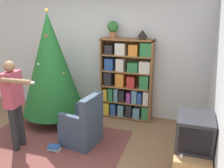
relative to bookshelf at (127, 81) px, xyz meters
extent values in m
plane|color=#846042|center=(-0.68, -1.89, -0.82)|extent=(14.00, 14.00, 0.00)
cube|color=silver|center=(-0.68, 0.22, 0.48)|extent=(8.00, 0.10, 2.60)
cube|color=brown|center=(-0.97, -1.46, -0.81)|extent=(2.51, 1.75, 0.01)
cube|color=brown|center=(-0.53, 0.01, 0.02)|extent=(0.03, 0.29, 1.68)
cube|color=brown|center=(0.50, 0.01, 0.02)|extent=(0.03, 0.29, 1.68)
cube|color=brown|center=(-0.01, 0.01, 0.85)|extent=(1.05, 0.29, 0.03)
cube|color=brown|center=(-0.01, 0.15, 0.02)|extent=(1.05, 0.01, 1.68)
cube|color=brown|center=(-0.01, 0.01, -0.79)|extent=(1.02, 0.29, 0.03)
cube|color=gold|center=(-0.42, 0.00, -0.64)|extent=(0.12, 0.28, 0.26)
cube|color=#284C93|center=(-0.27, 0.00, -0.64)|extent=(0.11, 0.27, 0.26)
cube|color=#5B899E|center=(-0.10, -0.02, -0.65)|extent=(0.12, 0.23, 0.25)
cube|color=#232328|center=(0.07, -0.01, -0.64)|extent=(0.12, 0.25, 0.27)
cube|color=#5B899E|center=(0.23, -0.03, -0.66)|extent=(0.14, 0.21, 0.22)
cube|color=#2D7A42|center=(0.41, -0.03, -0.63)|extent=(0.14, 0.21, 0.27)
cube|color=brown|center=(-0.01, 0.01, -0.46)|extent=(1.02, 0.29, 0.03)
cube|color=gold|center=(-0.44, 0.00, -0.32)|extent=(0.08, 0.26, 0.24)
cube|color=#2D7A42|center=(-0.33, -0.03, -0.31)|extent=(0.09, 0.22, 0.27)
cube|color=#5B899E|center=(-0.21, -0.02, -0.31)|extent=(0.08, 0.23, 0.27)
cube|color=#232328|center=(-0.09, -0.01, -0.32)|extent=(0.10, 0.25, 0.25)
cube|color=#843889|center=(0.06, -0.03, -0.34)|extent=(0.09, 0.21, 0.21)
cube|color=#5B899E|center=(0.18, -0.03, -0.31)|extent=(0.10, 0.21, 0.27)
cube|color=#284C93|center=(0.29, -0.03, -0.32)|extent=(0.08, 0.20, 0.24)
cube|color=beige|center=(0.42, 0.00, -0.31)|extent=(0.11, 0.27, 0.27)
cube|color=brown|center=(-0.01, 0.01, -0.13)|extent=(1.02, 0.29, 0.03)
cube|color=#232328|center=(-0.39, -0.01, 0.03)|extent=(0.15, 0.25, 0.28)
cube|color=orange|center=(-0.13, -0.02, 0.02)|extent=(0.16, 0.23, 0.27)
cube|color=#B22D28|center=(0.10, -0.02, 0.00)|extent=(0.16, 0.23, 0.23)
cube|color=#2D7A42|center=(0.37, -0.02, 0.02)|extent=(0.18, 0.23, 0.27)
cube|color=brown|center=(-0.01, 0.01, 0.20)|extent=(1.02, 0.29, 0.03)
cube|color=#284C93|center=(-0.36, 0.00, 0.33)|extent=(0.17, 0.27, 0.24)
cube|color=beige|center=(-0.13, -0.03, 0.34)|extent=(0.16, 0.22, 0.25)
cube|color=#2D7A42|center=(0.13, -0.02, 0.31)|extent=(0.20, 0.24, 0.19)
cube|color=beige|center=(0.36, 0.00, 0.33)|extent=(0.21, 0.27, 0.23)
cube|color=brown|center=(-0.01, 0.01, 0.53)|extent=(1.02, 0.29, 0.03)
cube|color=#232328|center=(-0.36, -0.01, 0.64)|extent=(0.15, 0.26, 0.18)
cube|color=beige|center=(-0.13, -0.03, 0.66)|extent=(0.20, 0.22, 0.23)
cube|color=orange|center=(0.13, -0.03, 0.65)|extent=(0.18, 0.22, 0.22)
cube|color=#2D7A42|center=(0.38, -0.02, 0.68)|extent=(0.22, 0.23, 0.26)
cube|color=tan|center=(1.34, -1.56, -0.58)|extent=(0.47, 0.88, 0.48)
cube|color=#28282D|center=(1.34, -1.56, -0.12)|extent=(0.48, 0.55, 0.45)
cube|color=black|center=(1.34, -1.84, -0.12)|extent=(0.39, 0.01, 0.35)
cube|color=white|center=(1.20, -1.83, -0.33)|extent=(0.04, 0.12, 0.02)
cylinder|color=#4C3323|center=(-1.39, -0.60, -0.77)|extent=(0.36, 0.36, 0.10)
cylinder|color=brown|center=(-1.39, -0.60, -0.66)|extent=(0.08, 0.08, 0.12)
cone|color=#1E6028|center=(-1.39, -0.60, 0.38)|extent=(1.23, 1.23, 1.96)
sphere|color=silver|center=(-1.47, -0.49, 0.90)|extent=(0.05, 0.05, 0.05)
sphere|color=gold|center=(-1.07, -0.70, 0.26)|extent=(0.05, 0.05, 0.05)
sphere|color=#B74C93|center=(-1.39, -0.30, 0.35)|extent=(0.06, 0.06, 0.06)
sphere|color=gold|center=(-1.22, -0.47, 0.65)|extent=(0.05, 0.05, 0.05)
sphere|color=silver|center=(-1.41, -0.25, 0.20)|extent=(0.06, 0.06, 0.06)
sphere|color=red|center=(-1.63, -0.39, 0.28)|extent=(0.05, 0.05, 0.05)
sphere|color=red|center=(-1.36, -0.72, 0.95)|extent=(0.05, 0.05, 0.05)
sphere|color=gold|center=(-0.94, -0.67, -0.16)|extent=(0.05, 0.05, 0.05)
sphere|color=#B74C93|center=(-1.54, -0.48, 0.70)|extent=(0.07, 0.07, 0.07)
sphere|color=silver|center=(-1.48, -0.86, 0.44)|extent=(0.05, 0.05, 0.05)
sphere|color=#E5CC4C|center=(-1.39, -0.60, 1.40)|extent=(0.07, 0.07, 0.07)
cube|color=#334256|center=(-0.50, -1.24, -0.61)|extent=(0.65, 0.65, 0.42)
cube|color=#334256|center=(-0.27, -1.28, -0.15)|extent=(0.22, 0.57, 0.50)
cube|color=#334256|center=(-0.46, -1.00, -0.30)|extent=(0.51, 0.17, 0.20)
cube|color=#334256|center=(-0.54, -1.48, -0.30)|extent=(0.51, 0.17, 0.20)
cylinder|color=#232328|center=(-1.45, -1.59, -0.44)|extent=(0.11, 0.11, 0.76)
cylinder|color=#232328|center=(-1.45, -1.77, -0.44)|extent=(0.11, 0.11, 0.76)
cube|color=#AD4256|center=(-1.45, -1.68, 0.23)|extent=(0.19, 0.33, 0.57)
cylinder|color=#8C6647|center=(-1.46, -1.48, 0.20)|extent=(0.07, 0.07, 0.46)
cylinder|color=#8C6647|center=(-1.20, -1.87, 0.44)|extent=(0.48, 0.09, 0.07)
cube|color=white|center=(-0.96, -1.86, 0.44)|extent=(0.11, 0.04, 0.03)
sphere|color=#8C6647|center=(-1.45, -1.68, 0.60)|extent=(0.17, 0.17, 0.17)
cylinder|color=#935B38|center=(-0.31, 0.01, 0.92)|extent=(0.14, 0.14, 0.12)
sphere|color=#2D7033|center=(-0.31, 0.01, 1.08)|extent=(0.22, 0.22, 0.22)
cylinder|color=#473828|center=(0.28, 0.01, 0.88)|extent=(0.12, 0.12, 0.04)
cone|color=black|center=(0.28, 0.01, 0.97)|extent=(0.20, 0.20, 0.14)
cube|color=#B22D28|center=(-0.93, -0.97, -0.80)|extent=(0.24, 0.19, 0.03)
cube|color=orange|center=(-0.95, -0.95, -0.77)|extent=(0.22, 0.15, 0.03)
cube|color=orange|center=(-0.94, -0.97, -0.74)|extent=(0.23, 0.19, 0.03)
cube|color=beige|center=(-0.84, -1.59, -0.80)|extent=(0.21, 0.12, 0.03)
cube|color=#5B899E|center=(-0.83, -1.59, -0.77)|extent=(0.18, 0.17, 0.03)
cube|color=#284C93|center=(-0.84, -1.59, -0.75)|extent=(0.20, 0.15, 0.02)
camera|label=1|loc=(1.17, -4.75, 1.54)|focal=40.00mm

